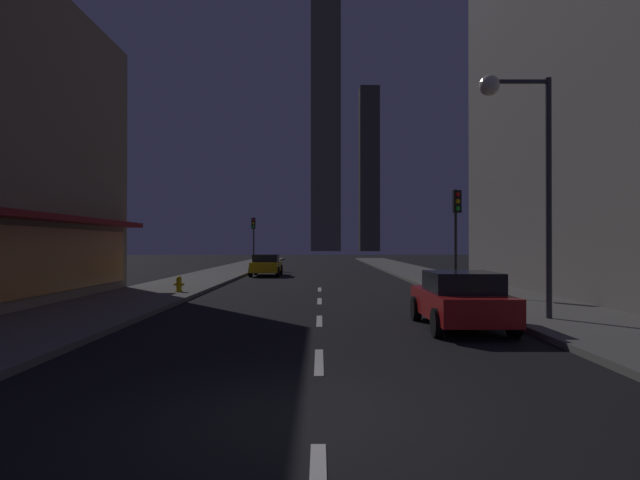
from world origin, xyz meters
name	(u,v)px	position (x,y,z in m)	size (l,w,h in m)	color
ground_plane	(320,275)	(0.00, 32.00, -0.05)	(78.00, 136.00, 0.10)	black
sidewalk_right	(418,273)	(7.00, 32.00, 0.07)	(4.00, 76.00, 0.15)	#605E59
sidewalk_left	(222,273)	(-7.00, 32.00, 0.07)	(4.00, 76.00, 0.15)	#605E59
lane_marking_center	(320,321)	(0.00, 8.40, 0.01)	(0.16, 23.00, 0.01)	silver
skyscraper_distant_tall	(326,127)	(1.73, 155.78, 37.27)	(8.82, 7.52, 74.53)	brown
skyscraper_distant_mid	(369,170)	(14.71, 155.35, 24.36)	(5.78, 7.11, 48.71)	#3F3C2F
car_parked_near	(461,299)	(3.60, 7.11, 0.74)	(1.98, 4.24, 1.45)	#B21919
car_parked_far	(267,265)	(-3.60, 29.79, 0.74)	(1.98, 4.24, 1.45)	gold
fire_hydrant_far_left	(179,284)	(-5.90, 16.04, 0.45)	(0.42, 0.30, 0.65)	gold
traffic_light_near_right	(457,218)	(5.50, 15.04, 3.19)	(0.32, 0.48, 4.20)	#2D2D2D
traffic_light_far_left	(254,231)	(-5.50, 38.24, 3.19)	(0.32, 0.48, 4.20)	#2D2D2D
street_lamp_right	(519,136)	(5.38, 7.92, 5.07)	(1.96, 0.56, 6.58)	#38383D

